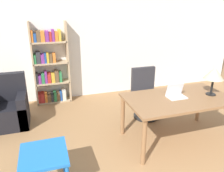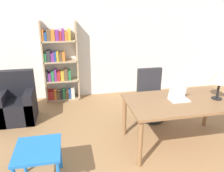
% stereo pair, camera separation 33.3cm
% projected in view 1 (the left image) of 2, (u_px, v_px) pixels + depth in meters
% --- Properties ---
extents(wall_back, '(8.00, 0.06, 2.70)m').
position_uv_depth(wall_back, '(96.00, 42.00, 5.33)').
color(wall_back, white).
rests_on(wall_back, ground_plane).
extents(desk, '(1.72, 0.97, 0.77)m').
position_uv_depth(desk, '(178.00, 103.00, 3.57)').
color(desk, olive).
rests_on(desk, ground_plane).
extents(laptop, '(0.30, 0.21, 0.22)m').
position_uv_depth(laptop, '(176.00, 94.00, 3.55)').
color(laptop, silver).
rests_on(laptop, desk).
extents(table_lamp, '(0.32, 0.32, 0.47)m').
position_uv_depth(table_lamp, '(214.00, 74.00, 3.54)').
color(table_lamp, black).
rests_on(table_lamp, desk).
extents(office_chair, '(0.52, 0.52, 1.01)m').
position_uv_depth(office_chair, '(145.00, 95.00, 4.47)').
color(office_chair, black).
rests_on(office_chair, ground_plane).
extents(side_table_blue, '(0.55, 0.58, 0.54)m').
position_uv_depth(side_table_blue, '(44.00, 159.00, 2.61)').
color(side_table_blue, blue).
rests_on(side_table_blue, ground_plane).
extents(armchair, '(0.67, 0.65, 0.98)m').
position_uv_depth(armchair, '(9.00, 109.00, 4.15)').
color(armchair, black).
rests_on(armchair, ground_plane).
extents(bookshelf, '(0.80, 0.28, 1.88)m').
position_uv_depth(bookshelf, '(50.00, 68.00, 5.00)').
color(bookshelf, tan).
rests_on(bookshelf, ground_plane).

